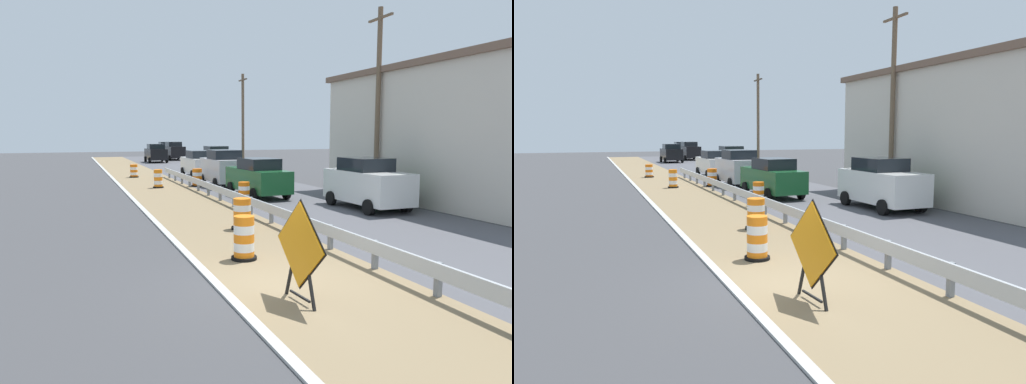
% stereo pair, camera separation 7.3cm
% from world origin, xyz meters
% --- Properties ---
extents(ground_plane, '(160.00, 160.00, 0.00)m').
position_xyz_m(ground_plane, '(0.00, 0.00, 0.00)').
color(ground_plane, '#3D3D3F').
extents(median_dirt_strip, '(3.97, 120.00, 0.01)m').
position_xyz_m(median_dirt_strip, '(0.78, 0.00, 0.00)').
color(median_dirt_strip, '#7F6B4C').
rests_on(median_dirt_strip, ground).
extents(far_lane_asphalt, '(7.12, 120.00, 0.00)m').
position_xyz_m(far_lane_asphalt, '(6.33, 0.00, 0.00)').
color(far_lane_asphalt, '#4C4C51').
rests_on(far_lane_asphalt, ground).
extents(curb_near_edge, '(0.20, 120.00, 0.11)m').
position_xyz_m(curb_near_edge, '(-1.30, 0.00, 0.00)').
color(curb_near_edge, '#ADADA8').
rests_on(curb_near_edge, ground).
extents(guardrail_median, '(0.18, 49.89, 0.71)m').
position_xyz_m(guardrail_median, '(2.53, 1.44, 0.52)').
color(guardrail_median, '#ADB2B7').
rests_on(guardrail_median, ground).
extents(warning_sign_diamond, '(0.17, 1.76, 2.02)m').
position_xyz_m(warning_sign_diamond, '(-0.11, -0.95, 1.07)').
color(warning_sign_diamond, black).
rests_on(warning_sign_diamond, ground).
extents(traffic_barrel_nearest, '(0.67, 0.67, 1.14)m').
position_xyz_m(traffic_barrel_nearest, '(-0.03, 2.36, 0.52)').
color(traffic_barrel_nearest, orange).
rests_on(traffic_barrel_nearest, ground).
extents(traffic_barrel_close, '(0.75, 0.75, 1.06)m').
position_xyz_m(traffic_barrel_close, '(1.26, 6.04, 0.48)').
color(traffic_barrel_close, orange).
rests_on(traffic_barrel_close, ground).
extents(traffic_barrel_mid, '(0.67, 0.67, 0.96)m').
position_xyz_m(traffic_barrel_mid, '(3.51, 11.98, 0.43)').
color(traffic_barrel_mid, orange).
rests_on(traffic_barrel_mid, ground).
extents(traffic_barrel_far, '(0.63, 0.63, 1.11)m').
position_xyz_m(traffic_barrel_far, '(0.76, 19.46, 0.50)').
color(traffic_barrel_far, orange).
rests_on(traffic_barrel_far, ground).
extents(traffic_barrel_farther, '(0.75, 0.75, 1.09)m').
position_xyz_m(traffic_barrel_farther, '(3.15, 19.39, 0.49)').
color(traffic_barrel_farther, orange).
rests_on(traffic_barrel_farther, ground).
extents(traffic_barrel_farthest, '(0.68, 0.68, 0.97)m').
position_xyz_m(traffic_barrel_farthest, '(0.28, 26.96, 0.43)').
color(traffic_barrel_farthest, orange).
rests_on(traffic_barrel_farthest, ground).
extents(car_lead_near_lane, '(2.08, 4.75, 1.99)m').
position_xyz_m(car_lead_near_lane, '(4.98, 25.71, 1.00)').
color(car_lead_near_lane, silver).
rests_on(car_lead_near_lane, ground).
extents(car_trailing_near_lane, '(2.07, 4.40, 2.20)m').
position_xyz_m(car_trailing_near_lane, '(7.79, 8.21, 1.10)').
color(car_trailing_near_lane, silver).
rests_on(car_trailing_near_lane, ground).
extents(car_lead_far_lane, '(2.20, 4.04, 2.10)m').
position_xyz_m(car_lead_far_lane, '(5.00, 45.13, 1.05)').
color(car_lead_far_lane, black).
rests_on(car_lead_far_lane, ground).
extents(car_mid_far_lane, '(2.16, 4.39, 2.16)m').
position_xyz_m(car_mid_far_lane, '(7.92, 31.02, 1.08)').
color(car_mid_far_lane, '#195128').
rests_on(car_mid_far_lane, ground).
extents(car_trailing_far_lane, '(2.12, 4.84, 1.99)m').
position_xyz_m(car_trailing_far_lane, '(4.89, 13.68, 1.00)').
color(car_trailing_far_lane, '#195128').
rests_on(car_trailing_far_lane, ground).
extents(car_distant_a, '(2.15, 4.72, 2.25)m').
position_xyz_m(car_distant_a, '(8.00, 49.55, 1.12)').
color(car_distant_a, black).
rests_on(car_distant_a, ground).
extents(car_distant_b, '(2.12, 4.23, 2.24)m').
position_xyz_m(car_distant_b, '(4.76, 19.11, 1.12)').
color(car_distant_b, silver).
rests_on(car_distant_b, ground).
extents(car_distant_c, '(2.14, 4.68, 2.15)m').
position_xyz_m(car_distant_c, '(8.06, 55.00, 1.08)').
color(car_distant_c, '#4C5156').
rests_on(car_distant_c, ground).
extents(roadside_shop_near, '(9.34, 14.48, 6.46)m').
position_xyz_m(roadside_shop_near, '(14.61, 8.41, 3.24)').
color(roadside_shop_near, beige).
rests_on(roadside_shop_near, ground).
extents(utility_pole_near, '(0.24, 1.80, 9.19)m').
position_xyz_m(utility_pole_near, '(9.92, 10.55, 4.76)').
color(utility_pole_near, brown).
rests_on(utility_pole_near, ground).
extents(utility_pole_mid, '(0.24, 1.80, 8.29)m').
position_xyz_m(utility_pole_mid, '(9.88, 29.56, 4.30)').
color(utility_pole_mid, brown).
rests_on(utility_pole_mid, ground).
extents(bush_roadside, '(2.65, 2.65, 1.34)m').
position_xyz_m(bush_roadside, '(8.50, 7.92, 0.67)').
color(bush_roadside, '#1E4C23').
rests_on(bush_roadside, ground).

